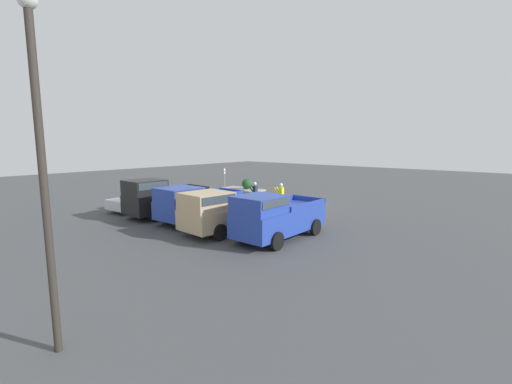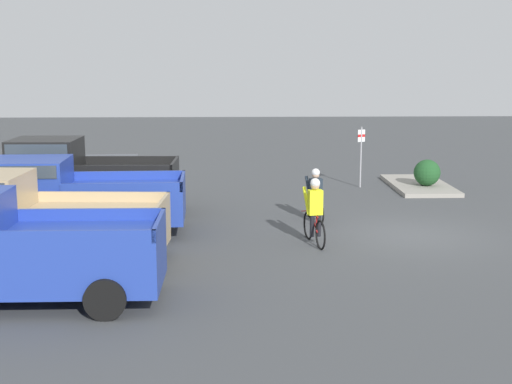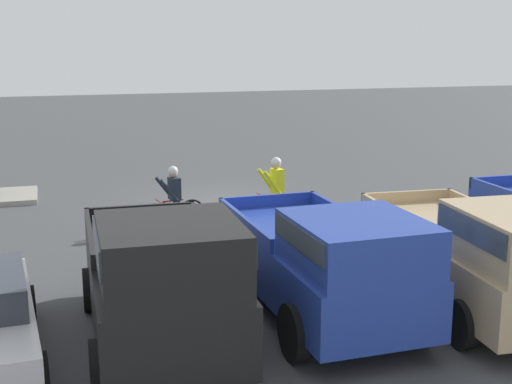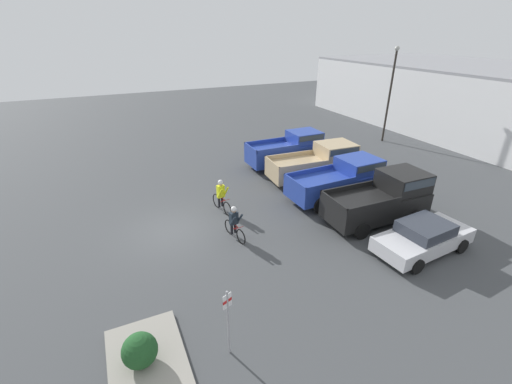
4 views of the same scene
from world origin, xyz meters
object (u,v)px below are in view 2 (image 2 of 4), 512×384
Objects in this scene: pickup_truck_2 at (72,195)px; sedan_0 at (110,176)px; cyclist_1 at (315,211)px; pickup_truck_1 at (28,217)px; fire_lane_sign at (361,151)px; cyclist_0 at (315,194)px; pickup_truck_0 at (12,247)px; pickup_truck_3 at (81,175)px; shrub at (427,173)px.

pickup_truck_2 is 5.63m from sedan_0.
cyclist_1 is (-1.22, -6.49, -0.24)m from pickup_truck_2.
fire_lane_sign reaches higher than pickup_truck_1.
fire_lane_sign is at bearing -22.93° from cyclist_0.
fire_lane_sign reaches higher than pickup_truck_2.
pickup_truck_3 is (8.41, 0.39, 0.04)m from pickup_truck_0.
cyclist_0 is 1.74× the size of shrub.
pickup_truck_1 is at bearing 171.39° from pickup_truck_2.
shrub is at bearing -103.52° from fire_lane_sign.
pickup_truck_3 is (5.58, -0.09, 0.08)m from pickup_truck_1.
pickup_truck_2 is 6.61m from cyclist_1.
pickup_truck_0 reaches higher than cyclist_0.
pickup_truck_2 is at bearing 118.97° from shrub.
cyclist_1 is at bearing -100.61° from pickup_truck_2.
cyclist_0 is at bearing 136.63° from shrub.
fire_lane_sign is at bearing -44.63° from pickup_truck_1.
cyclist_0 is (1.40, -6.81, -0.31)m from pickup_truck_2.
pickup_truck_0 is 16.57m from shrub.
pickup_truck_0 is 5.22× the size of shrub.
sedan_0 is at bearing -3.27° from pickup_truck_1.
fire_lane_sign is at bearing -35.98° from pickup_truck_0.
pickup_truck_3 is at bearing 78.72° from cyclist_0.
pickup_truck_2 is 2.88× the size of cyclist_1.
pickup_truck_3 reaches higher than shrub.
pickup_truck_1 is 7.08m from cyclist_1.
sedan_0 is 4.60× the size of shrub.
shrub is (11.96, -11.45, -0.51)m from pickup_truck_0.
pickup_truck_3 reaches higher than fire_lane_sign.
pickup_truck_1 is 15.04m from shrub.
pickup_truck_2 is at bearing 101.60° from cyclist_0.
cyclist_1 is (-4.04, -6.82, -0.31)m from pickup_truck_3.
cyclist_1 is 8.60m from fire_lane_sign.
cyclist_0 is at bearing -60.11° from pickup_truck_1.
pickup_truck_3 is 2.24× the size of fire_lane_sign.
fire_lane_sign is at bearing -52.83° from pickup_truck_2.
sedan_0 is 9.22m from fire_lane_sign.
pickup_truck_1 reaches higher than pickup_truck_2.
pickup_truck_0 is 2.23× the size of fire_lane_sign.
cyclist_1 is at bearing 172.98° from cyclist_0.
pickup_truck_1 is 1.24× the size of sedan_0.
cyclist_0 is (4.16, -7.23, -0.30)m from pickup_truck_1.
shrub is (0.76, -11.46, -0.05)m from sedan_0.
shrub is at bearing -73.31° from pickup_truck_3.
shrub is (9.14, -11.94, -0.47)m from pickup_truck_1.
cyclist_1 is at bearing 146.50° from shrub.
pickup_truck_2 is at bearing 127.17° from fire_lane_sign.
pickup_truck_0 is 2.87m from pickup_truck_1.
pickup_truck_2 is 1.04× the size of pickup_truck_3.
shrub is at bearing -43.37° from cyclist_0.
cyclist_0 is (6.99, -6.75, -0.34)m from pickup_truck_0.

